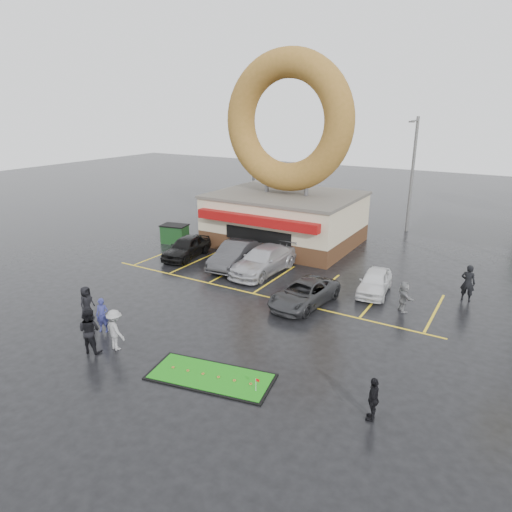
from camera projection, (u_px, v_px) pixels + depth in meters
The scene contains 18 objects.
ground at pixel (216, 317), 22.09m from camera, with size 120.00×120.00×0.00m, color black.
donut_shop at pixel (286, 183), 32.73m from camera, with size 10.20×8.70×13.50m.
streetlight_left at pixel (253, 163), 41.71m from camera, with size 0.40×2.21×9.00m.
streetlight_mid at pixel (412, 172), 35.70m from camera, with size 0.40×2.21×9.00m.
car_black at pixel (187, 247), 30.56m from camera, with size 1.73×4.30×1.46m, color black.
car_dgrey at pixel (235, 255), 28.84m from camera, with size 1.67×4.78×1.58m, color #313033.
car_silver at pixel (263, 260), 27.81m from camera, with size 2.19×5.38×1.56m, color #B0AFB5.
car_grey at pixel (304, 293), 23.28m from camera, with size 2.07×4.50×1.25m, color #303032.
car_white at pixel (375, 282), 24.76m from camera, with size 1.50×3.72×1.27m, color silver.
person_blue at pixel (102, 315), 20.45m from camera, with size 0.58×0.38×1.59m, color navy.
person_blackjkt at pixel (90, 331), 18.68m from camera, with size 0.94×0.73×1.94m, color black.
person_hoodie at pixel (115, 330), 18.93m from camera, with size 1.14×0.66×1.77m, color gray.
person_bystander at pixel (87, 303), 21.68m from camera, with size 0.80×0.52×1.64m, color black.
person_cameraman at pixel (373, 399), 14.66m from camera, with size 0.90×0.37×1.53m, color black.
person_walker_near at pixel (404, 296), 22.50m from camera, with size 1.45×0.46×1.56m, color gray.
person_walker_far at pixel (468, 283), 23.69m from camera, with size 0.72×0.47×1.97m, color black.
dumpster at pixel (175, 234), 33.91m from camera, with size 1.80×1.20×1.30m, color #1A451D.
putting_green at pixel (211, 377), 17.15m from camera, with size 5.02×2.89×0.59m.
Camera 1 is at (11.95, -16.23, 9.72)m, focal length 32.00 mm.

